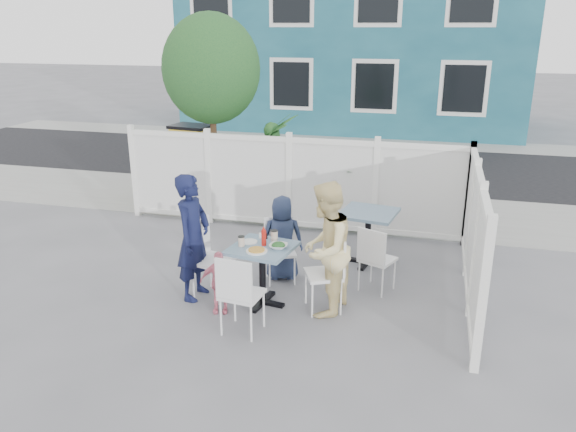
% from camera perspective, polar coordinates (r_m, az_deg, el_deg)
% --- Properties ---
extents(ground, '(80.00, 80.00, 0.00)m').
position_cam_1_polar(ground, '(7.64, -5.26, -7.21)').
color(ground, slate).
extents(near_sidewalk, '(24.00, 2.60, 0.01)m').
position_cam_1_polar(near_sidewalk, '(11.03, 1.46, 1.17)').
color(near_sidewalk, gray).
rests_on(near_sidewalk, ground).
extents(street, '(24.00, 5.00, 0.01)m').
position_cam_1_polar(street, '(14.53, 4.89, 5.42)').
color(street, black).
rests_on(street, ground).
extents(far_sidewalk, '(24.00, 1.60, 0.01)m').
position_cam_1_polar(far_sidewalk, '(17.52, 6.71, 7.67)').
color(far_sidewalk, gray).
rests_on(far_sidewalk, ground).
extents(building, '(11.00, 6.00, 6.00)m').
position_cam_1_polar(building, '(20.64, 7.06, 17.69)').
color(building, navy).
rests_on(building, ground).
extents(fence_back, '(5.86, 0.08, 1.60)m').
position_cam_1_polar(fence_back, '(9.48, 0.11, 3.15)').
color(fence_back, white).
rests_on(fence_back, ground).
extents(fence_right, '(0.08, 3.66, 1.60)m').
position_cam_1_polar(fence_right, '(7.50, 18.34, -2.12)').
color(fence_right, white).
rests_on(fence_right, ground).
extents(tree, '(1.80, 1.62, 3.59)m').
position_cam_1_polar(tree, '(10.56, -7.84, 14.55)').
color(tree, '#382316').
rests_on(tree, ground).
extents(utility_cabinet, '(0.81, 0.63, 1.38)m').
position_cam_1_polar(utility_cabinet, '(11.78, -9.62, 5.51)').
color(utility_cabinet, gold).
rests_on(utility_cabinet, ground).
extents(potted_shrub_a, '(1.27, 1.27, 1.87)m').
position_cam_1_polar(potted_shrub_a, '(10.21, -1.22, 5.15)').
color(potted_shrub_a, '#174221').
rests_on(potted_shrub_a, ground).
extents(potted_shrub_b, '(1.64, 1.53, 1.48)m').
position_cam_1_polar(potted_shrub_b, '(9.83, 8.44, 3.25)').
color(potted_shrub_b, '#174221').
rests_on(potted_shrub_b, ground).
extents(main_table, '(0.84, 0.84, 0.77)m').
position_cam_1_polar(main_table, '(6.95, -2.63, -4.45)').
color(main_table, '#405977').
rests_on(main_table, ground).
extents(spare_table, '(0.87, 0.87, 0.81)m').
position_cam_1_polar(spare_table, '(8.19, 8.16, -0.76)').
color(spare_table, '#405977').
rests_on(spare_table, ground).
extents(chair_left, '(0.53, 0.54, 1.01)m').
position_cam_1_polar(chair_left, '(7.26, -8.21, -3.68)').
color(chair_left, white).
rests_on(chair_left, ground).
extents(chair_right, '(0.57, 0.57, 0.96)m').
position_cam_1_polar(chair_right, '(6.85, 4.32, -5.20)').
color(chair_right, white).
rests_on(chair_right, ground).
extents(chair_back, '(0.51, 0.51, 0.87)m').
position_cam_1_polar(chair_back, '(7.66, -0.86, -2.92)').
color(chair_back, white).
rests_on(chair_back, ground).
extents(chair_near, '(0.48, 0.46, 0.96)m').
position_cam_1_polar(chair_near, '(6.29, -5.03, -7.51)').
color(chair_near, white).
rests_on(chair_near, ground).
extents(chair_spare, '(0.53, 0.52, 0.89)m').
position_cam_1_polar(chair_spare, '(7.36, 8.83, -3.96)').
color(chair_spare, white).
rests_on(chair_spare, ground).
extents(man, '(0.43, 0.62, 1.63)m').
position_cam_1_polar(man, '(7.15, -9.61, -2.14)').
color(man, '#111639').
rests_on(man, ground).
extents(woman, '(0.74, 0.88, 1.64)m').
position_cam_1_polar(woman, '(6.68, 3.80, -3.39)').
color(woman, '#F0C94D').
rests_on(woman, ground).
extents(boy, '(0.66, 0.53, 1.18)m').
position_cam_1_polar(boy, '(7.66, -0.58, -2.25)').
color(boy, '#212C48').
rests_on(boy, ground).
extents(toddler, '(0.50, 0.30, 0.79)m').
position_cam_1_polar(toddler, '(6.89, -7.03, -6.66)').
color(toddler, pink).
rests_on(toddler, ground).
extents(plate_main, '(0.26, 0.26, 0.02)m').
position_cam_1_polar(plate_main, '(6.73, -3.21, -3.57)').
color(plate_main, white).
rests_on(plate_main, main_table).
extents(plate_side, '(0.21, 0.21, 0.01)m').
position_cam_1_polar(plate_side, '(7.02, -3.96, -2.62)').
color(plate_side, white).
rests_on(plate_side, main_table).
extents(salad_bowl, '(0.22, 0.22, 0.05)m').
position_cam_1_polar(salad_bowl, '(6.81, -0.98, -3.09)').
color(salad_bowl, white).
rests_on(salad_bowl, main_table).
extents(coffee_cup_a, '(0.08, 0.08, 0.12)m').
position_cam_1_polar(coffee_cup_a, '(6.89, -4.76, -2.61)').
color(coffee_cup_a, beige).
rests_on(coffee_cup_a, main_table).
extents(coffee_cup_b, '(0.09, 0.09, 0.13)m').
position_cam_1_polar(coffee_cup_b, '(7.04, -1.41, -2.04)').
color(coffee_cup_b, beige).
rests_on(coffee_cup_b, main_table).
extents(ketchup_bottle, '(0.06, 0.06, 0.20)m').
position_cam_1_polar(ketchup_bottle, '(6.89, -2.48, -2.22)').
color(ketchup_bottle, '#B31A12').
rests_on(ketchup_bottle, main_table).
extents(salt_shaker, '(0.03, 0.03, 0.07)m').
position_cam_1_polar(salt_shaker, '(7.13, -2.84, -2.00)').
color(salt_shaker, white).
rests_on(salt_shaker, main_table).
extents(pepper_shaker, '(0.03, 0.03, 0.07)m').
position_cam_1_polar(pepper_shaker, '(7.12, -2.21, -2.06)').
color(pepper_shaker, black).
rests_on(pepper_shaker, main_table).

